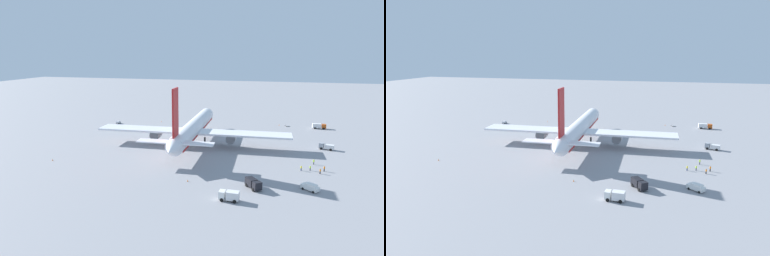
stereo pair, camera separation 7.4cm
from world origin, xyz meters
TOP-DOWN VIEW (x-y plane):
  - ground_plane at (0.00, 0.00)m, footprint 600.00×600.00m
  - airliner at (-1.46, -0.03)m, footprint 69.62×74.91m
  - service_truck_0 at (4.39, -49.98)m, footprint 3.52×5.59m
  - service_truck_1 at (-49.74, -21.87)m, footprint 2.68×5.00m
  - service_truck_2 at (-40.27, -26.85)m, footprint 5.77×4.97m
  - service_truck_3 at (41.34, -50.56)m, footprint 2.79×6.18m
  - service_van at (-38.03, -41.53)m, footprint 4.26×4.88m
  - baggage_cart_0 at (43.12, -36.14)m, footprint 2.89×2.19m
  - baggage_cart_1 at (28.02, 46.87)m, footprint 3.54×1.82m
  - ground_worker_0 at (-15.12, -44.12)m, footprint 0.41×0.41m
  - ground_worker_1 at (-21.56, -42.61)m, footprint 0.53×0.53m
  - ground_worker_2 at (-22.30, -39.92)m, footprint 0.56×0.56m
  - ground_worker_3 at (-21.26, -46.72)m, footprint 0.52×0.52m
  - ground_worker_4 at (-23.83, -45.32)m, footprint 0.56×0.56m
  - traffic_cone_0 at (37.86, 27.17)m, footprint 0.36×0.36m
  - traffic_cone_1 at (-39.93, -8.58)m, footprint 0.36×0.36m
  - traffic_cone_2 at (-33.14, 40.53)m, footprint 0.36×0.36m
  - traffic_cone_3 at (43.70, -32.32)m, footprint 0.36×0.36m

SIDE VIEW (x-z plane):
  - ground_plane at x=0.00m, z-range 0.00..0.00m
  - baggage_cart_0 at x=43.12m, z-range 0.06..0.46m
  - traffic_cone_0 at x=37.86m, z-range 0.00..0.55m
  - traffic_cone_1 at x=-39.93m, z-range 0.00..0.55m
  - traffic_cone_2 at x=-33.14m, z-range 0.00..0.55m
  - traffic_cone_3 at x=43.70m, z-range 0.00..0.55m
  - baggage_cart_1 at x=28.02m, z-range 0.07..1.34m
  - ground_worker_4 at x=-23.83m, z-range 0.01..1.61m
  - ground_worker_1 at x=-21.56m, z-range 0.01..1.62m
  - ground_worker_2 at x=-22.30m, z-range 0.01..1.62m
  - ground_worker_3 at x=-21.26m, z-range 0.02..1.77m
  - ground_worker_0 at x=-15.12m, z-range 0.02..1.78m
  - service_van at x=-38.03m, z-range 0.05..2.02m
  - service_truck_0 at x=4.39m, z-range 0.07..2.43m
  - service_truck_3 at x=41.34m, z-range 0.17..2.57m
  - service_truck_1 at x=-49.74m, z-range 0.17..2.69m
  - service_truck_2 at x=-40.27m, z-range 0.17..2.73m
  - airliner at x=-1.46m, z-range -6.02..18.85m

